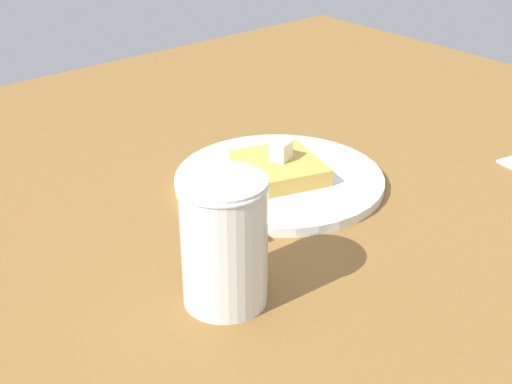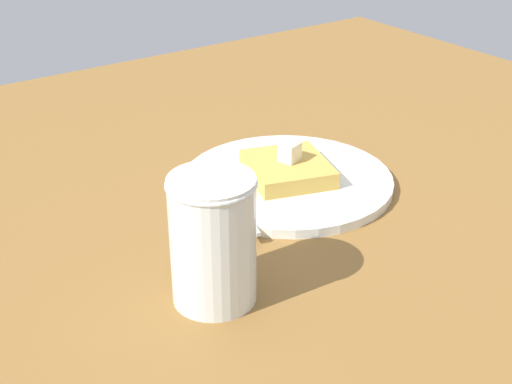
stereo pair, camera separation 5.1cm
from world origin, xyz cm
name	(u,v)px [view 1 (the left image)]	position (x,y,z in cm)	size (l,w,h in cm)	color
table_surface	(322,170)	(0.00, 0.00, 1.00)	(99.56, 99.56, 2.00)	brown
plate	(279,179)	(-0.86, 7.44, 2.55)	(22.70, 22.70, 1.01)	silver
toast_slice_center	(279,168)	(-0.86, 7.44, 3.92)	(9.00, 8.22, 1.82)	gold
butter_pat_primary	(281,151)	(-0.76, 7.18, 5.84)	(2.03, 1.83, 2.03)	#F8F0C3
fork	(224,193)	(-0.49, 14.70, 3.19)	(15.67, 6.26, 0.36)	silver
syrup_jar	(224,247)	(-13.63, 24.86, 7.06)	(7.17, 7.17, 11.03)	#451B0A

